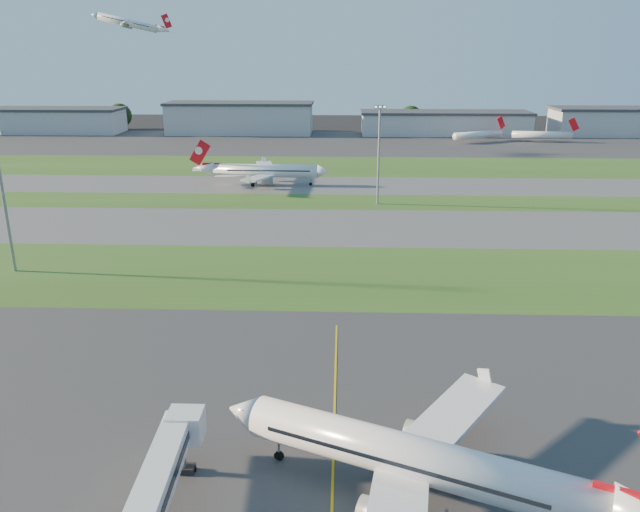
{
  "coord_description": "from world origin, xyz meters",
  "views": [
    {
      "loc": [
        5.6,
        -54.91,
        38.93
      ],
      "look_at": [
        2.08,
        41.84,
        7.0
      ],
      "focal_mm": 35.0,
      "sensor_mm": 36.0,
      "label": 1
    }
  ],
  "objects_px": {
    "mini_jet_near": "(478,135)",
    "light_mast_centre": "(379,148)",
    "airliner_parked": "(419,461)",
    "airliner_taxiing": "(265,171)",
    "light_mast_west": "(3,193)",
    "mini_jet_far": "(543,135)"
  },
  "relations": [
    {
      "from": "airliner_taxiing",
      "to": "light_mast_centre",
      "type": "relative_size",
      "value": 1.51
    },
    {
      "from": "light_mast_west",
      "to": "airliner_taxiing",
      "type": "bearing_deg",
      "value": 65.06
    },
    {
      "from": "mini_jet_near",
      "to": "mini_jet_far",
      "type": "bearing_deg",
      "value": -27.85
    },
    {
      "from": "airliner_taxiing",
      "to": "mini_jet_near",
      "type": "relative_size",
      "value": 1.51
    },
    {
      "from": "mini_jet_near",
      "to": "light_mast_centre",
      "type": "xyz_separation_m",
      "value": [
        -51.16,
        -121.02,
        11.53
      ]
    },
    {
      "from": "airliner_taxiing",
      "to": "mini_jet_near",
      "type": "height_order",
      "value": "airliner_taxiing"
    },
    {
      "from": "light_mast_centre",
      "to": "airliner_taxiing",
      "type": "bearing_deg",
      "value": 144.44
    },
    {
      "from": "airliner_parked",
      "to": "light_mast_west",
      "type": "height_order",
      "value": "light_mast_west"
    },
    {
      "from": "airliner_parked",
      "to": "light_mast_centre",
      "type": "relative_size",
      "value": 1.45
    },
    {
      "from": "mini_jet_near",
      "to": "mini_jet_far",
      "type": "xyz_separation_m",
      "value": [
        28.65,
        0.69,
        0.0
      ]
    },
    {
      "from": "mini_jet_near",
      "to": "mini_jet_far",
      "type": "relative_size",
      "value": 0.9
    },
    {
      "from": "airliner_parked",
      "to": "light_mast_west",
      "type": "bearing_deg",
      "value": 161.61
    },
    {
      "from": "mini_jet_far",
      "to": "light_mast_centre",
      "type": "xyz_separation_m",
      "value": [
        -79.81,
        -121.71,
        11.53
      ]
    },
    {
      "from": "light_mast_west",
      "to": "light_mast_centre",
      "type": "bearing_deg",
      "value": 38.66
    },
    {
      "from": "mini_jet_far",
      "to": "mini_jet_near",
      "type": "bearing_deg",
      "value": -172.8
    },
    {
      "from": "airliner_parked",
      "to": "light_mast_centre",
      "type": "distance_m",
      "value": 116.32
    },
    {
      "from": "airliner_taxiing",
      "to": "light_mast_west",
      "type": "distance_m",
      "value": 88.4
    },
    {
      "from": "airliner_taxiing",
      "to": "light_mast_west",
      "type": "height_order",
      "value": "light_mast_west"
    },
    {
      "from": "airliner_parked",
      "to": "light_mast_west",
      "type": "distance_m",
      "value": 90.92
    },
    {
      "from": "airliner_parked",
      "to": "mini_jet_far",
      "type": "relative_size",
      "value": 1.3
    },
    {
      "from": "airliner_parked",
      "to": "mini_jet_far",
      "type": "bearing_deg",
      "value": 94.02
    },
    {
      "from": "airliner_parked",
      "to": "mini_jet_far",
      "type": "distance_m",
      "value": 251.35
    }
  ]
}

